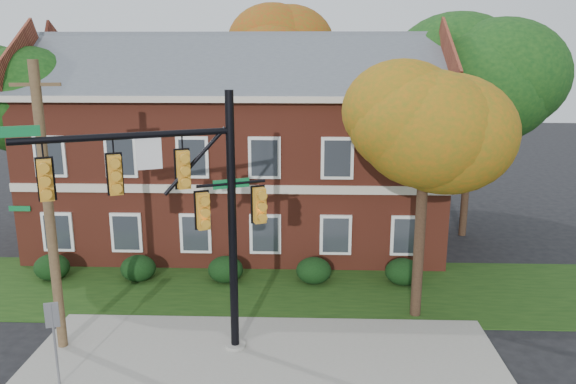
{
  "coord_description": "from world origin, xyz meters",
  "views": [
    {
      "loc": [
        1.2,
        -14.04,
        8.88
      ],
      "look_at": [
        0.61,
        3.0,
        4.64
      ],
      "focal_mm": 35.0,
      "sensor_mm": 36.0,
      "label": 1
    }
  ],
  "objects_px": {
    "hedge_far_right": "(403,272)",
    "tree_far_rear": "(276,53)",
    "tree_right_rear": "(483,69)",
    "hedge_right": "(314,271)",
    "traffic_signal": "(182,200)",
    "sign_post": "(54,331)",
    "apartment_building": "(239,138)",
    "hedge_center": "(226,269)",
    "hedge_far_left": "(52,267)",
    "tree_near_right": "(434,124)",
    "utility_pole": "(49,211)",
    "tree_left_rear": "(19,103)",
    "hedge_left": "(138,268)"
  },
  "relations": [
    {
      "from": "hedge_center",
      "to": "apartment_building",
      "type": "bearing_deg",
      "value": 90.0
    },
    {
      "from": "hedge_right",
      "to": "traffic_signal",
      "type": "height_order",
      "value": "traffic_signal"
    },
    {
      "from": "apartment_building",
      "to": "tree_right_rear",
      "type": "distance_m",
      "value": 11.77
    },
    {
      "from": "hedge_center",
      "to": "utility_pole",
      "type": "xyz_separation_m",
      "value": [
        -4.3,
        -5.3,
        3.89
      ]
    },
    {
      "from": "tree_left_rear",
      "to": "hedge_right",
      "type": "bearing_deg",
      "value": -17.37
    },
    {
      "from": "tree_far_rear",
      "to": "sign_post",
      "type": "bearing_deg",
      "value": -103.29
    },
    {
      "from": "hedge_far_left",
      "to": "tree_far_rear",
      "type": "xyz_separation_m",
      "value": [
        8.34,
        13.09,
        8.32
      ]
    },
    {
      "from": "tree_near_right",
      "to": "utility_pole",
      "type": "xyz_separation_m",
      "value": [
        -11.52,
        -2.47,
        -2.25
      ]
    },
    {
      "from": "hedge_far_left",
      "to": "hedge_far_right",
      "type": "relative_size",
      "value": 1.0
    },
    {
      "from": "sign_post",
      "to": "hedge_center",
      "type": "bearing_deg",
      "value": 47.61
    },
    {
      "from": "hedge_right",
      "to": "hedge_center",
      "type": "bearing_deg",
      "value": 180.0
    },
    {
      "from": "sign_post",
      "to": "tree_left_rear",
      "type": "bearing_deg",
      "value": 101.3
    },
    {
      "from": "hedge_far_right",
      "to": "tree_left_rear",
      "type": "height_order",
      "value": "tree_left_rear"
    },
    {
      "from": "apartment_building",
      "to": "tree_near_right",
      "type": "height_order",
      "value": "apartment_building"
    },
    {
      "from": "apartment_building",
      "to": "tree_far_rear",
      "type": "xyz_separation_m",
      "value": [
        1.34,
        7.84,
        3.86
      ]
    },
    {
      "from": "hedge_center",
      "to": "hedge_left",
      "type": "bearing_deg",
      "value": 180.0
    },
    {
      "from": "hedge_far_left",
      "to": "hedge_center",
      "type": "bearing_deg",
      "value": 0.0
    },
    {
      "from": "utility_pole",
      "to": "hedge_far_right",
      "type": "bearing_deg",
      "value": 14.99
    },
    {
      "from": "hedge_far_right",
      "to": "tree_far_rear",
      "type": "height_order",
      "value": "tree_far_rear"
    },
    {
      "from": "apartment_building",
      "to": "utility_pole",
      "type": "height_order",
      "value": "apartment_building"
    },
    {
      "from": "tree_far_rear",
      "to": "utility_pole",
      "type": "height_order",
      "value": "tree_far_rear"
    },
    {
      "from": "hedge_left",
      "to": "tree_far_rear",
      "type": "distance_m",
      "value": 16.25
    },
    {
      "from": "hedge_far_left",
      "to": "tree_left_rear",
      "type": "height_order",
      "value": "tree_left_rear"
    },
    {
      "from": "tree_left_rear",
      "to": "tree_near_right",
      "type": "bearing_deg",
      "value": -22.36
    },
    {
      "from": "tree_far_rear",
      "to": "apartment_building",
      "type": "bearing_deg",
      "value": -99.71
    },
    {
      "from": "traffic_signal",
      "to": "hedge_center",
      "type": "bearing_deg",
      "value": 63.7
    },
    {
      "from": "sign_post",
      "to": "tree_near_right",
      "type": "bearing_deg",
      "value": 5.98
    },
    {
      "from": "tree_right_rear",
      "to": "tree_far_rear",
      "type": "bearing_deg",
      "value": 145.0
    },
    {
      "from": "tree_left_rear",
      "to": "tree_far_rear",
      "type": "relative_size",
      "value": 0.77
    },
    {
      "from": "hedge_center",
      "to": "hedge_right",
      "type": "relative_size",
      "value": 1.0
    },
    {
      "from": "tree_far_rear",
      "to": "hedge_far_left",
      "type": "bearing_deg",
      "value": -122.5
    },
    {
      "from": "hedge_right",
      "to": "tree_near_right",
      "type": "relative_size",
      "value": 0.16
    },
    {
      "from": "hedge_center",
      "to": "tree_left_rear",
      "type": "xyz_separation_m",
      "value": [
        -9.73,
        4.14,
        6.16
      ]
    },
    {
      "from": "apartment_building",
      "to": "hedge_center",
      "type": "xyz_separation_m",
      "value": [
        0.0,
        -5.25,
        -4.46
      ]
    },
    {
      "from": "hedge_center",
      "to": "tree_near_right",
      "type": "height_order",
      "value": "tree_near_right"
    },
    {
      "from": "sign_post",
      "to": "apartment_building",
      "type": "bearing_deg",
      "value": 57.47
    },
    {
      "from": "hedge_right",
      "to": "tree_near_right",
      "type": "bearing_deg",
      "value": -37.28
    },
    {
      "from": "apartment_building",
      "to": "tree_far_rear",
      "type": "height_order",
      "value": "tree_far_rear"
    },
    {
      "from": "hedge_right",
      "to": "tree_left_rear",
      "type": "bearing_deg",
      "value": 162.63
    },
    {
      "from": "tree_left_rear",
      "to": "traffic_signal",
      "type": "relative_size",
      "value": 1.13
    },
    {
      "from": "tree_right_rear",
      "to": "hedge_far_right",
      "type": "bearing_deg",
      "value": -125.23
    },
    {
      "from": "hedge_far_left",
      "to": "hedge_right",
      "type": "bearing_deg",
      "value": 0.0
    },
    {
      "from": "tree_far_rear",
      "to": "hedge_left",
      "type": "bearing_deg",
      "value": -110.29
    },
    {
      "from": "hedge_left",
      "to": "hedge_far_right",
      "type": "relative_size",
      "value": 1.0
    },
    {
      "from": "apartment_building",
      "to": "tree_near_right",
      "type": "bearing_deg",
      "value": -48.23
    },
    {
      "from": "tree_right_rear",
      "to": "utility_pole",
      "type": "relative_size",
      "value": 1.22
    },
    {
      "from": "tree_near_right",
      "to": "tree_right_rear",
      "type": "relative_size",
      "value": 0.81
    },
    {
      "from": "tree_left_rear",
      "to": "utility_pole",
      "type": "xyz_separation_m",
      "value": [
        5.43,
        -9.44,
        -2.27
      ]
    },
    {
      "from": "hedge_far_right",
      "to": "utility_pole",
      "type": "height_order",
      "value": "utility_pole"
    },
    {
      "from": "hedge_center",
      "to": "tree_left_rear",
      "type": "bearing_deg",
      "value": 156.96
    }
  ]
}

